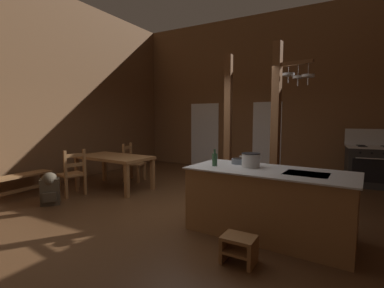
{
  "coord_description": "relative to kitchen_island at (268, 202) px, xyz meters",
  "views": [
    {
      "loc": [
        2.38,
        -4.0,
        1.59
      ],
      "look_at": [
        -0.27,
        0.79,
        1.07
      ],
      "focal_mm": 25.83,
      "sensor_mm": 36.0,
      "label": 1
    }
  ],
  "objects": [
    {
      "name": "mixing_bowl_on_counter",
      "position": [
        -0.52,
        0.27,
        0.49
      ],
      "size": [
        0.22,
        0.22,
        0.08
      ],
      "color": "slate",
      "rests_on": "kitchen_island"
    },
    {
      "name": "glazed_panel_back_right",
      "position": [
        -1.14,
        4.51,
        0.58
      ],
      "size": [
        0.84,
        0.01,
        2.05
      ],
      "primitive_type": "cube",
      "color": "white",
      "rests_on": "ground_plane"
    },
    {
      "name": "step_stool",
      "position": [
        -0.09,
        -0.9,
        -0.27
      ],
      "size": [
        0.37,
        0.29,
        0.3
      ],
      "color": "olive",
      "rests_on": "ground_plane"
    },
    {
      "name": "stove_range",
      "position": [
        1.48,
        3.86,
        0.04
      ],
      "size": [
        1.21,
        0.91,
        1.32
      ],
      "color": "#2B2B2B",
      "rests_on": "ground_plane"
    },
    {
      "name": "stockpot_on_counter",
      "position": [
        -0.28,
        0.1,
        0.55
      ],
      "size": [
        0.33,
        0.26,
        0.2
      ],
      "color": "silver",
      "rests_on": "kitchen_island"
    },
    {
      "name": "backpack",
      "position": [
        -3.82,
        -0.62,
        -0.13
      ],
      "size": [
        0.39,
        0.39,
        0.6
      ],
      "color": "#4C4233",
      "rests_on": "ground_plane"
    },
    {
      "name": "support_post_center",
      "position": [
        -1.36,
        1.96,
        1.02
      ],
      "size": [
        0.14,
        0.14,
        2.93
      ],
      "color": "brown",
      "rests_on": "ground_plane"
    },
    {
      "name": "ladderback_chair_by_post",
      "position": [
        -3.78,
        1.6,
        0.0
      ],
      "size": [
        0.53,
        0.53,
        0.95
      ],
      "color": "olive",
      "rests_on": "ground_plane"
    },
    {
      "name": "wall_left",
      "position": [
        -5.32,
        0.31,
        1.84
      ],
      "size": [
        0.14,
        9.2,
        4.58
      ],
      "primitive_type": "cube",
      "color": "brown",
      "rests_on": "ground_plane"
    },
    {
      "name": "wall_back",
      "position": [
        -1.52,
        4.58,
        1.84
      ],
      "size": [
        8.26,
        0.14,
        4.58
      ],
      "primitive_type": "cube",
      "color": "brown",
      "rests_on": "ground_plane"
    },
    {
      "name": "bottle_tall_on_counter",
      "position": [
        -0.76,
        -0.07,
        0.55
      ],
      "size": [
        0.07,
        0.07,
        0.24
      ],
      "color": "#2D5638",
      "rests_on": "kitchen_island"
    },
    {
      "name": "ladderback_chair_near_window",
      "position": [
        -3.96,
        -0.02,
        0.0
      ],
      "size": [
        0.54,
        0.54,
        0.95
      ],
      "color": "olive",
      "rests_on": "ground_plane"
    },
    {
      "name": "glazed_door_back_left",
      "position": [
        -3.2,
        4.51,
        0.58
      ],
      "size": [
        1.0,
        0.01,
        2.05
      ],
      "primitive_type": "cube",
      "color": "white",
      "rests_on": "ground_plane"
    },
    {
      "name": "ground_plane",
      "position": [
        -1.52,
        0.31,
        -0.5
      ],
      "size": [
        8.26,
        9.2,
        0.1
      ],
      "primitive_type": "cube",
      "color": "#4C301C"
    },
    {
      "name": "dining_table",
      "position": [
        -3.63,
        0.82,
        0.2
      ],
      "size": [
        1.75,
        1.0,
        0.74
      ],
      "color": "olive",
      "rests_on": "ground_plane"
    },
    {
      "name": "bench_along_left_wall",
      "position": [
        -4.86,
        -0.6,
        -0.15
      ],
      "size": [
        0.4,
        1.31,
        0.44
      ],
      "color": "olive",
      "rests_on": "ground_plane"
    },
    {
      "name": "support_post_with_pot_rack",
      "position": [
        -0.19,
        1.4,
        1.13
      ],
      "size": [
        0.72,
        0.28,
        2.93
      ],
      "color": "brown",
      "rests_on": "ground_plane"
    },
    {
      "name": "kitchen_island",
      "position": [
        0.0,
        0.0,
        0.0
      ],
      "size": [
        2.22,
        1.1,
        0.9
      ],
      "color": "olive",
      "rests_on": "ground_plane"
    }
  ]
}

